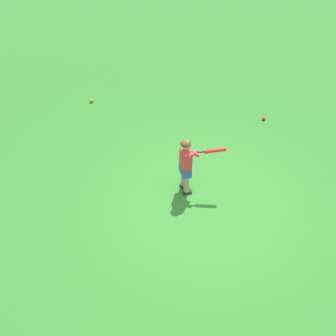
# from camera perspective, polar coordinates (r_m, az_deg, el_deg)

# --- Properties ---
(ground_plane) EXTENTS (40.00, 40.00, 0.00)m
(ground_plane) POSITION_cam_1_polar(r_m,az_deg,el_deg) (6.83, 4.93, -4.61)
(ground_plane) COLOR #2D7528
(child_batter) EXTENTS (0.37, 0.77, 1.08)m
(child_batter) POSITION_cam_1_polar(r_m,az_deg,el_deg) (6.56, 2.83, 0.98)
(child_batter) COLOR #232328
(child_batter) RESTS_ON ground
(play_ball_center_lawn) EXTENTS (0.08, 0.08, 0.08)m
(play_ball_center_lawn) POSITION_cam_1_polar(r_m,az_deg,el_deg) (8.94, 13.67, 6.96)
(play_ball_center_lawn) COLOR red
(play_ball_center_lawn) RESTS_ON ground
(play_ball_behind_batter) EXTENTS (0.09, 0.09, 0.09)m
(play_ball_behind_batter) POSITION_cam_1_polar(r_m,az_deg,el_deg) (9.48, -10.99, 9.55)
(play_ball_behind_batter) COLOR orange
(play_ball_behind_batter) RESTS_ON ground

